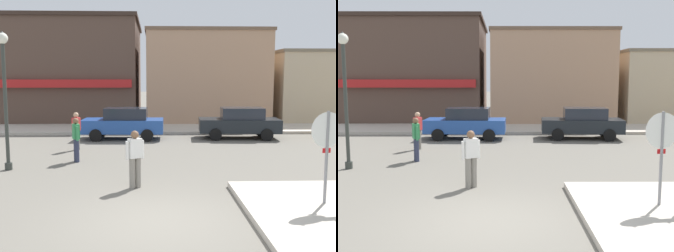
# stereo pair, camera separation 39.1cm
# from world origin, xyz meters

# --- Properties ---
(ground_plane) EXTENTS (160.00, 160.00, 0.00)m
(ground_plane) POSITION_xyz_m (0.00, 0.00, 0.00)
(ground_plane) COLOR #6B665B
(kerb_far) EXTENTS (80.00, 4.00, 0.15)m
(kerb_far) POSITION_xyz_m (0.00, 14.85, 0.07)
(kerb_far) COLOR beige
(kerb_far) RESTS_ON ground
(stop_sign) EXTENTS (0.81, 0.14, 2.30)m
(stop_sign) POSITION_xyz_m (3.86, 0.63, 1.52)
(stop_sign) COLOR gray
(stop_sign) RESTS_ON ground
(lamp_post) EXTENTS (0.36, 0.36, 4.54)m
(lamp_post) POSITION_xyz_m (-4.96, 4.90, 2.96)
(lamp_post) COLOR #333833
(lamp_post) RESTS_ON ground
(parked_car_nearest) EXTENTS (4.06, 2.00, 1.56)m
(parked_car_nearest) POSITION_xyz_m (-1.60, 11.47, 0.81)
(parked_car_nearest) COLOR #234C9E
(parked_car_nearest) RESTS_ON ground
(parked_car_second) EXTENTS (4.11, 2.09, 1.56)m
(parked_car_second) POSITION_xyz_m (4.23, 11.48, 0.81)
(parked_car_second) COLOR black
(parked_car_second) RESTS_ON ground
(pedestrian_crossing_near) EXTENTS (0.34, 0.54, 1.61)m
(pedestrian_crossing_near) POSITION_xyz_m (-3.38, 8.46, 0.87)
(pedestrian_crossing_near) COLOR gray
(pedestrian_crossing_near) RESTS_ON ground
(pedestrian_crossing_far) EXTENTS (0.53, 0.37, 1.61)m
(pedestrian_crossing_far) POSITION_xyz_m (-0.63, 2.60, 0.87)
(pedestrian_crossing_far) COLOR gray
(pedestrian_crossing_far) RESTS_ON ground
(pedestrian_kerb_side) EXTENTS (0.34, 0.54, 1.61)m
(pedestrian_kerb_side) POSITION_xyz_m (-2.93, 6.11, 0.87)
(pedestrian_kerb_side) COLOR #2D334C
(pedestrian_kerb_side) RESTS_ON ground
(building_corner_shop) EXTENTS (9.34, 10.12, 7.12)m
(building_corner_shop) POSITION_xyz_m (-5.79, 21.65, 3.56)
(building_corner_shop) COLOR brown
(building_corner_shop) RESTS_ON ground
(building_storefront_left_near) EXTENTS (8.21, 6.88, 6.21)m
(building_storefront_left_near) POSITION_xyz_m (3.45, 19.94, 3.11)
(building_storefront_left_near) COLOR tan
(building_storefront_left_near) RESTS_ON ground
(building_storefront_left_mid) EXTENTS (6.79, 5.53, 4.88)m
(building_storefront_left_mid) POSITION_xyz_m (11.47, 19.34, 2.45)
(building_storefront_left_mid) COLOR tan
(building_storefront_left_mid) RESTS_ON ground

